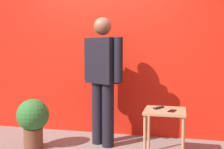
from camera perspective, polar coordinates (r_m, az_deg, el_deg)
The scene contains 6 objects.
back_wall_red at distance 4.63m, azimuth -0.62°, elevation 4.44°, with size 5.65×0.12×2.64m, color red.
standing_person at distance 4.02m, azimuth -1.86°, elevation 0.00°, with size 0.68×0.45×1.81m.
side_table at distance 3.61m, azimuth 10.52°, elevation -8.60°, with size 0.50×0.50×0.62m.
cell_phone at distance 3.52m, azimuth 11.90°, elevation -7.11°, with size 0.07×0.14×0.01m, color black.
tv_remote at distance 3.65m, azimuth 9.29°, elevation -6.57°, with size 0.04×0.17×0.02m, color black.
potted_plant at distance 4.12m, azimuth -15.51°, elevation -8.58°, with size 0.44×0.44×0.69m.
Camera 1 is at (1.13, -3.22, 1.34)m, focal length 45.77 mm.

